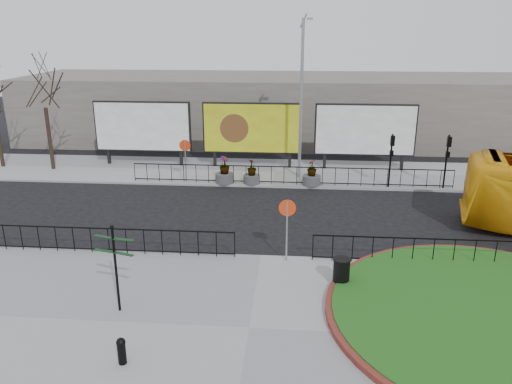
# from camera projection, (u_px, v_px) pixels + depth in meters

# --- Properties ---
(ground) EXTENTS (90.00, 90.00, 0.00)m
(ground) POSITION_uv_depth(u_px,v_px,m) (261.00, 258.00, 19.64)
(ground) COLOR black
(ground) RESTS_ON ground
(pavement_near) EXTENTS (30.00, 10.00, 0.12)m
(pavement_near) POSITION_uv_depth(u_px,v_px,m) (249.00, 329.00, 14.89)
(pavement_near) COLOR gray
(pavement_near) RESTS_ON ground
(pavement_far) EXTENTS (44.00, 6.00, 0.12)m
(pavement_far) POSITION_uv_depth(u_px,v_px,m) (275.00, 172.00, 30.97)
(pavement_far) COLOR gray
(pavement_far) RESTS_ON ground
(brick_edge) EXTENTS (10.40, 10.40, 0.18)m
(brick_edge) POSITION_uv_depth(u_px,v_px,m) (496.00, 318.00, 15.22)
(brick_edge) COLOR maroon
(brick_edge) RESTS_ON pavement_near
(grass_lawn) EXTENTS (10.00, 10.00, 0.22)m
(grass_lawn) POSITION_uv_depth(u_px,v_px,m) (497.00, 317.00, 15.21)
(grass_lawn) COLOR #134612
(grass_lawn) RESTS_ON pavement_near
(railing_near_left) EXTENTS (10.00, 0.10, 1.10)m
(railing_near_left) POSITION_uv_depth(u_px,v_px,m) (109.00, 240.00, 19.60)
(railing_near_left) COLOR black
(railing_near_left) RESTS_ON pavement_near
(railing_near_right) EXTENTS (9.00, 0.10, 1.10)m
(railing_near_right) POSITION_uv_depth(u_px,v_px,m) (434.00, 251.00, 18.65)
(railing_near_right) COLOR black
(railing_near_right) RESTS_ON pavement_near
(railing_far) EXTENTS (18.00, 0.10, 1.10)m
(railing_far) POSITION_uv_depth(u_px,v_px,m) (290.00, 175.00, 28.15)
(railing_far) COLOR black
(railing_far) RESTS_ON pavement_far
(speed_sign_far) EXTENTS (0.64, 0.07, 2.47)m
(speed_sign_far) POSITION_uv_depth(u_px,v_px,m) (185.00, 152.00, 28.32)
(speed_sign_far) COLOR gray
(speed_sign_far) RESTS_ON pavement_far
(speed_sign_near) EXTENTS (0.64, 0.07, 2.47)m
(speed_sign_near) POSITION_uv_depth(u_px,v_px,m) (287.00, 217.00, 18.59)
(speed_sign_near) COLOR gray
(speed_sign_near) RESTS_ON pavement_near
(billboard_left) EXTENTS (6.20, 0.31, 4.10)m
(billboard_left) POSITION_uv_depth(u_px,v_px,m) (143.00, 127.00, 31.74)
(billboard_left) COLOR black
(billboard_left) RESTS_ON pavement_far
(billboard_mid) EXTENTS (6.20, 0.31, 4.10)m
(billboard_mid) POSITION_uv_depth(u_px,v_px,m) (252.00, 128.00, 31.21)
(billboard_mid) COLOR black
(billboard_mid) RESTS_ON pavement_far
(billboard_right) EXTENTS (6.20, 0.31, 4.10)m
(billboard_right) POSITION_uv_depth(u_px,v_px,m) (365.00, 130.00, 30.67)
(billboard_right) COLOR black
(billboard_right) RESTS_ON pavement_far
(lamp_post) EXTENTS (0.74, 0.18, 9.23)m
(lamp_post) POSITION_uv_depth(u_px,v_px,m) (301.00, 97.00, 28.41)
(lamp_post) COLOR gray
(lamp_post) RESTS_ON pavement_far
(signal_pole_a) EXTENTS (0.22, 0.26, 3.00)m
(signal_pole_a) POSITION_uv_depth(u_px,v_px,m) (391.00, 153.00, 27.32)
(signal_pole_a) COLOR black
(signal_pole_a) RESTS_ON pavement_far
(signal_pole_b) EXTENTS (0.22, 0.26, 3.00)m
(signal_pole_b) POSITION_uv_depth(u_px,v_px,m) (447.00, 154.00, 27.09)
(signal_pole_b) COLOR black
(signal_pole_b) RESTS_ON pavement_far
(tree_left) EXTENTS (2.00, 2.00, 7.00)m
(tree_left) POSITION_uv_depth(u_px,v_px,m) (46.00, 113.00, 30.45)
(tree_left) COLOR #2D2119
(tree_left) RESTS_ON pavement_far
(building_backdrop) EXTENTS (40.00, 10.00, 5.00)m
(building_backdrop) POSITION_uv_depth(u_px,v_px,m) (281.00, 108.00, 39.66)
(building_backdrop) COLOR slate
(building_backdrop) RESTS_ON ground
(fingerpost_sign) EXTENTS (1.36, 0.52, 2.91)m
(fingerpost_sign) POSITION_uv_depth(u_px,v_px,m) (115.00, 260.00, 15.25)
(fingerpost_sign) COLOR black
(fingerpost_sign) RESTS_ON pavement_near
(bollard) EXTENTS (0.25, 0.25, 0.77)m
(bollard) POSITION_uv_depth(u_px,v_px,m) (122.00, 350.00, 13.18)
(bollard) COLOR black
(bollard) RESTS_ON pavement_near
(litter_bin) EXTENTS (0.61, 0.61, 1.02)m
(litter_bin) POSITION_uv_depth(u_px,v_px,m) (341.00, 272.00, 17.15)
(litter_bin) COLOR black
(litter_bin) RESTS_ON pavement_near
(planter_a) EXTENTS (1.05, 1.05, 1.57)m
(planter_a) POSITION_uv_depth(u_px,v_px,m) (225.00, 173.00, 28.53)
(planter_a) COLOR #4C4C4F
(planter_a) RESTS_ON pavement_far
(planter_b) EXTENTS (0.95, 0.95, 1.45)m
(planter_b) POSITION_uv_depth(u_px,v_px,m) (252.00, 175.00, 28.42)
(planter_b) COLOR #4C4C4F
(planter_b) RESTS_ON pavement_far
(planter_c) EXTENTS (1.04, 1.04, 1.50)m
(planter_c) POSITION_uv_depth(u_px,v_px,m) (312.00, 176.00, 28.17)
(planter_c) COLOR #4C4C4F
(planter_c) RESTS_ON pavement_far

